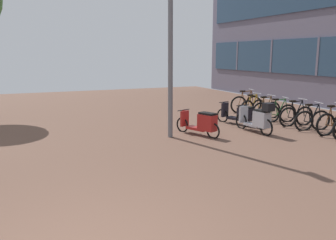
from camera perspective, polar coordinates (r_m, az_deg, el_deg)
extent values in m
cube|color=slate|center=(17.63, 23.33, 9.48)|extent=(0.10, 0.12, 1.73)
cube|color=slate|center=(19.97, 16.58, 9.95)|extent=(0.10, 0.12, 1.73)
cube|color=slate|center=(22.52, 11.30, 10.23)|extent=(0.10, 0.12, 1.73)
torus|color=black|center=(11.57, 24.37, -0.73)|extent=(0.73, 0.12, 0.73)
cylinder|color=brown|center=(11.79, 25.82, 0.65)|extent=(0.32, 0.06, 0.64)
cylinder|color=brown|center=(11.66, 25.14, 0.48)|extent=(0.14, 0.05, 0.58)
cylinder|color=brown|center=(11.72, 25.76, 2.03)|extent=(0.39, 0.06, 0.09)
cylinder|color=brown|center=(11.66, 24.80, -0.81)|extent=(0.25, 0.05, 0.08)
cylinder|color=brown|center=(11.57, 24.73, 0.57)|extent=(0.17, 0.04, 0.53)
cube|color=black|center=(11.58, 25.09, 2.07)|extent=(0.23, 0.10, 0.06)
torus|color=black|center=(12.06, 21.33, -0.18)|extent=(0.68, 0.22, 0.68)
torus|color=black|center=(12.38, 23.67, -0.08)|extent=(0.68, 0.22, 0.68)
cylinder|color=black|center=(12.21, 22.83, 1.02)|extent=(0.29, 0.10, 0.60)
cylinder|color=black|center=(12.12, 22.12, 0.89)|extent=(0.13, 0.06, 0.54)
cylinder|color=black|center=(12.15, 22.74, 2.26)|extent=(0.36, 0.12, 0.08)
cylinder|color=black|center=(12.13, 21.78, -0.27)|extent=(0.23, 0.08, 0.07)
cylinder|color=black|center=(12.06, 21.68, 0.98)|extent=(0.16, 0.06, 0.50)
cylinder|color=black|center=(12.31, 23.55, 1.14)|extent=(0.14, 0.06, 0.54)
cube|color=black|center=(12.05, 22.03, 2.33)|extent=(0.23, 0.14, 0.06)
cylinder|color=#ADADB2|center=(12.23, 23.46, 2.61)|extent=(0.13, 0.47, 0.02)
torus|color=black|center=(12.57, 19.01, 0.43)|extent=(0.71, 0.14, 0.70)
torus|color=black|center=(12.97, 21.38, 0.58)|extent=(0.71, 0.14, 0.70)
cylinder|color=black|center=(12.77, 20.53, 1.64)|extent=(0.33, 0.07, 0.62)
cylinder|color=black|center=(12.65, 19.80, 1.50)|extent=(0.14, 0.05, 0.56)
cylinder|color=black|center=(12.70, 20.42, 2.87)|extent=(0.40, 0.08, 0.08)
cylinder|color=black|center=(12.65, 19.46, 0.36)|extent=(0.26, 0.06, 0.08)
cylinder|color=black|center=(12.58, 19.35, 1.59)|extent=(0.17, 0.04, 0.51)
cylinder|color=black|center=(12.89, 21.26, 1.78)|extent=(0.15, 0.05, 0.56)
cube|color=black|center=(12.58, 19.70, 2.92)|extent=(0.23, 0.11, 0.06)
cylinder|color=#ADADB2|center=(12.82, 21.15, 3.22)|extent=(0.08, 0.48, 0.02)
torus|color=black|center=(13.13, 16.51, 0.95)|extent=(0.68, 0.22, 0.68)
torus|color=black|center=(13.42, 18.95, 1.01)|extent=(0.68, 0.22, 0.68)
cylinder|color=#2E6731|center=(13.27, 18.05, 2.03)|extent=(0.31, 0.11, 0.60)
cylinder|color=#2E6731|center=(13.18, 17.31, 1.92)|extent=(0.14, 0.07, 0.54)
cylinder|color=#2E6731|center=(13.21, 17.92, 3.18)|extent=(0.38, 0.12, 0.08)
cylinder|color=#2E6731|center=(13.19, 16.98, 0.86)|extent=(0.25, 0.09, 0.07)
cylinder|color=#2E6731|center=(13.12, 16.84, 2.01)|extent=(0.17, 0.06, 0.50)
cylinder|color=#2E6731|center=(13.36, 18.80, 2.14)|extent=(0.15, 0.06, 0.54)
cube|color=black|center=(13.12, 17.18, 3.25)|extent=(0.23, 0.14, 0.06)
cylinder|color=#ADADB2|center=(13.29, 18.67, 3.49)|extent=(0.13, 0.47, 0.02)
torus|color=black|center=(13.69, 14.82, 1.42)|extent=(0.68, 0.10, 0.68)
torus|color=black|center=(14.04, 16.77, 1.54)|extent=(0.68, 0.10, 0.68)
cylinder|color=brown|center=(13.86, 16.05, 2.49)|extent=(0.29, 0.05, 0.60)
cylinder|color=brown|center=(13.76, 15.46, 2.37)|extent=(0.13, 0.04, 0.54)
cylinder|color=brown|center=(13.80, 15.95, 3.59)|extent=(0.36, 0.05, 0.08)
cylinder|color=brown|center=(13.76, 15.19, 1.35)|extent=(0.23, 0.04, 0.07)
cylinder|color=brown|center=(13.69, 15.09, 2.44)|extent=(0.15, 0.03, 0.50)
cylinder|color=brown|center=(13.97, 16.65, 2.62)|extent=(0.14, 0.04, 0.54)
cube|color=black|center=(13.70, 15.37, 3.63)|extent=(0.22, 0.10, 0.06)
cylinder|color=#ADADB2|center=(13.90, 16.55, 3.90)|extent=(0.05, 0.48, 0.02)
torus|color=black|center=(14.22, 12.80, 1.84)|extent=(0.68, 0.11, 0.68)
torus|color=black|center=(14.60, 14.56, 1.99)|extent=(0.68, 0.11, 0.68)
cylinder|color=#B9861B|center=(14.41, 13.91, 2.90)|extent=(0.29, 0.06, 0.60)
cylinder|color=#B9861B|center=(14.30, 13.38, 2.77)|extent=(0.13, 0.04, 0.54)
cylinder|color=#B9861B|center=(14.35, 13.82, 3.94)|extent=(0.36, 0.06, 0.08)
cylinder|color=#B9861B|center=(14.29, 13.14, 1.78)|extent=(0.23, 0.04, 0.07)
cylinder|color=#B9861B|center=(14.23, 13.04, 2.84)|extent=(0.15, 0.04, 0.50)
cylinder|color=#B9861B|center=(14.53, 14.45, 3.02)|extent=(0.14, 0.04, 0.54)
cube|color=black|center=(14.23, 13.29, 3.98)|extent=(0.23, 0.10, 0.06)
cylinder|color=#ADADB2|center=(14.45, 14.36, 4.26)|extent=(0.06, 0.48, 0.02)
torus|color=black|center=(15.00, 11.48, 2.46)|extent=(0.74, 0.22, 0.74)
torus|color=black|center=(15.28, 13.78, 2.51)|extent=(0.74, 0.22, 0.74)
cylinder|color=brown|center=(15.13, 12.92, 3.49)|extent=(0.33, 0.10, 0.65)
cylinder|color=brown|center=(15.05, 12.22, 3.38)|extent=(0.15, 0.06, 0.59)
cylinder|color=brown|center=(15.07, 12.78, 4.59)|extent=(0.40, 0.11, 0.09)
cylinder|color=brown|center=(15.05, 11.92, 2.37)|extent=(0.26, 0.08, 0.08)
cylinder|color=brown|center=(14.99, 11.78, 3.47)|extent=(0.17, 0.06, 0.54)
cylinder|color=brown|center=(15.21, 13.63, 3.59)|extent=(0.15, 0.06, 0.59)
cube|color=black|center=(14.99, 12.08, 4.64)|extent=(0.23, 0.13, 0.06)
cylinder|color=#ADADB2|center=(15.15, 13.48, 4.87)|extent=(0.12, 0.48, 0.02)
torus|color=black|center=(10.99, 15.75, -1.18)|extent=(0.10, 0.55, 0.54)
torus|color=black|center=(11.84, 11.88, -0.17)|extent=(0.10, 0.55, 0.54)
cube|color=#A7AAB4|center=(11.41, 13.74, -0.78)|extent=(0.33, 0.67, 0.08)
cube|color=#A7AAB4|center=(11.10, 15.07, 0.10)|extent=(0.34, 0.53, 0.48)
cube|color=black|center=(11.06, 15.13, 1.47)|extent=(0.30, 0.48, 0.06)
cylinder|color=#A7AAB4|center=(11.77, 12.01, 1.09)|extent=(0.08, 0.13, 0.54)
cube|color=#A7AAB4|center=(11.72, 12.24, 0.92)|extent=(0.33, 0.11, 0.54)
cylinder|color=black|center=(11.71, 12.14, 2.37)|extent=(0.52, 0.07, 0.03)
cube|color=black|center=(10.85, 16.10, 2.06)|extent=(0.30, 0.30, 0.24)
torus|color=black|center=(12.14, 13.38, -0.04)|extent=(0.21, 0.50, 0.51)
torus|color=black|center=(12.85, 8.90, 0.71)|extent=(0.21, 0.50, 0.51)
cube|color=black|center=(12.49, 11.07, 0.24)|extent=(0.49, 0.74, 0.08)
cube|color=black|center=(12.23, 12.57, 0.96)|extent=(0.46, 0.60, 0.42)
cube|color=black|center=(12.19, 12.61, 2.06)|extent=(0.40, 0.54, 0.06)
cylinder|color=black|center=(12.79, 9.02, 1.81)|extent=(0.11, 0.14, 0.51)
cube|color=black|center=(12.75, 9.28, 1.67)|extent=(0.33, 0.18, 0.51)
cylinder|color=black|center=(12.74, 9.14, 2.92)|extent=(0.50, 0.20, 0.03)
torus|color=black|center=(10.31, 7.37, -1.77)|extent=(0.22, 0.47, 0.49)
torus|color=black|center=(11.10, 2.34, -0.80)|extent=(0.22, 0.47, 0.49)
cube|color=#AE211E|center=(10.70, 4.76, -1.38)|extent=(0.51, 0.75, 0.08)
cube|color=#AE211E|center=(10.40, 6.43, -0.42)|extent=(0.48, 0.62, 0.48)
cube|color=black|center=(10.35, 6.46, 1.04)|extent=(0.42, 0.56, 0.06)
cylinder|color=#AE211E|center=(11.04, 2.45, 0.42)|extent=(0.11, 0.14, 0.49)
cube|color=#AE211E|center=(10.99, 2.73, 0.25)|extent=(0.33, 0.19, 0.48)
cylinder|color=black|center=(10.98, 2.55, 1.65)|extent=(0.50, 0.21, 0.03)
cylinder|color=slate|center=(10.15, 0.39, 12.83)|extent=(0.14, 0.14, 5.62)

